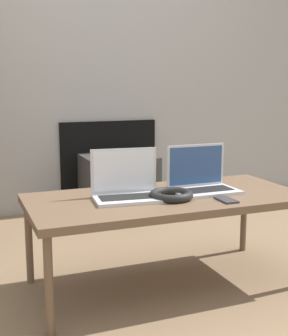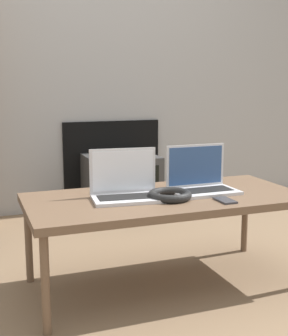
{
  "view_description": "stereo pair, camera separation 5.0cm",
  "coord_description": "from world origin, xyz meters",
  "px_view_note": "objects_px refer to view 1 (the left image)",
  "views": [
    {
      "loc": [
        -0.92,
        -1.84,
        0.99
      ],
      "look_at": [
        0.0,
        0.46,
        0.54
      ],
      "focal_mm": 50.0,
      "sensor_mm": 36.0,
      "label": 1
    },
    {
      "loc": [
        -0.87,
        -1.86,
        0.99
      ],
      "look_at": [
        0.0,
        0.46,
        0.54
      ],
      "focal_mm": 50.0,
      "sensor_mm": 36.0,
      "label": 2
    }
  ],
  "objects_px": {
    "phone": "(226,200)",
    "laptop_left": "(127,187)",
    "headphones": "(171,195)",
    "laptop_right": "(201,181)",
    "tv": "(119,185)"
  },
  "relations": [
    {
      "from": "phone",
      "to": "laptop_left",
      "type": "bearing_deg",
      "value": 152.24
    },
    {
      "from": "headphones",
      "to": "phone",
      "type": "bearing_deg",
      "value": -30.2
    },
    {
      "from": "laptop_left",
      "to": "laptop_right",
      "type": "relative_size",
      "value": 1.06
    },
    {
      "from": "headphones",
      "to": "phone",
      "type": "height_order",
      "value": "headphones"
    },
    {
      "from": "phone",
      "to": "tv",
      "type": "height_order",
      "value": "phone"
    },
    {
      "from": "laptop_right",
      "to": "tv",
      "type": "xyz_separation_m",
      "value": [
        -0.01,
        1.28,
        -0.28
      ]
    },
    {
      "from": "phone",
      "to": "headphones",
      "type": "bearing_deg",
      "value": 149.8
    },
    {
      "from": "laptop_left",
      "to": "laptop_right",
      "type": "bearing_deg",
      "value": 6.36
    },
    {
      "from": "laptop_right",
      "to": "headphones",
      "type": "xyz_separation_m",
      "value": [
        -0.21,
        -0.09,
        -0.03
      ]
    },
    {
      "from": "laptop_right",
      "to": "phone",
      "type": "xyz_separation_m",
      "value": [
        0.01,
        -0.22,
        -0.05
      ]
    },
    {
      "from": "headphones",
      "to": "tv",
      "type": "distance_m",
      "value": 1.4
    },
    {
      "from": "laptop_left",
      "to": "tv",
      "type": "relative_size",
      "value": 0.65
    },
    {
      "from": "laptop_right",
      "to": "phone",
      "type": "bearing_deg",
      "value": -86.69
    },
    {
      "from": "laptop_right",
      "to": "laptop_left",
      "type": "bearing_deg",
      "value": 179.6
    },
    {
      "from": "laptop_left",
      "to": "headphones",
      "type": "distance_m",
      "value": 0.21
    }
  ]
}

